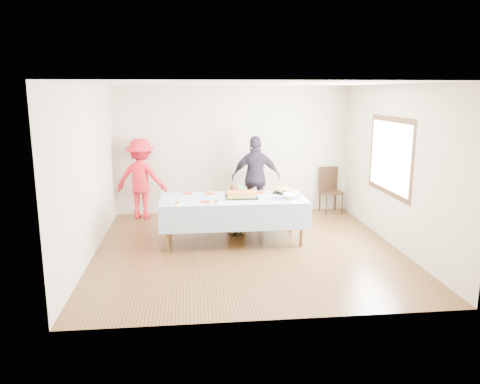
% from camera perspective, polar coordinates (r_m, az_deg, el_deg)
% --- Properties ---
extents(ground, '(5.00, 5.00, 0.00)m').
position_cam_1_polar(ground, '(7.89, 0.88, -6.94)').
color(ground, '#472414').
rests_on(ground, ground).
extents(room_walls, '(5.04, 5.04, 2.72)m').
position_cam_1_polar(room_walls, '(7.51, 1.34, 5.96)').
color(room_walls, beige).
rests_on(room_walls, ground).
extents(party_table, '(2.50, 1.10, 0.78)m').
position_cam_1_polar(party_table, '(8.10, -0.85, -1.09)').
color(party_table, brown).
rests_on(party_table, ground).
extents(birthday_cake, '(0.55, 0.42, 0.10)m').
position_cam_1_polar(birthday_cake, '(8.10, 0.17, -0.35)').
color(birthday_cake, black).
rests_on(birthday_cake, party_table).
extents(rolls_tray, '(0.36, 0.36, 0.11)m').
position_cam_1_polar(rolls_tray, '(8.49, 5.18, 0.18)').
color(rolls_tray, black).
rests_on(rolls_tray, party_table).
extents(punch_bowl, '(0.33, 0.33, 0.08)m').
position_cam_1_polar(punch_bowl, '(8.08, 6.42, -0.50)').
color(punch_bowl, silver).
rests_on(punch_bowl, party_table).
extents(party_hat, '(0.09, 0.09, 0.15)m').
position_cam_1_polar(party_hat, '(8.61, 5.70, 0.55)').
color(party_hat, white).
rests_on(party_hat, party_table).
extents(fork_pile, '(0.24, 0.18, 0.07)m').
position_cam_1_polar(fork_pile, '(8.05, 4.24, -0.56)').
color(fork_pile, white).
rests_on(fork_pile, party_table).
extents(plate_red_far_a, '(0.19, 0.19, 0.01)m').
position_cam_1_polar(plate_red_far_a, '(8.44, -6.44, -0.19)').
color(plate_red_far_a, red).
rests_on(plate_red_far_a, party_table).
extents(plate_red_far_b, '(0.20, 0.20, 0.01)m').
position_cam_1_polar(plate_red_far_b, '(8.41, -3.72, -0.19)').
color(plate_red_far_b, red).
rests_on(plate_red_far_b, party_table).
extents(plate_red_far_c, '(0.17, 0.17, 0.01)m').
position_cam_1_polar(plate_red_far_c, '(8.47, -1.31, -0.08)').
color(plate_red_far_c, red).
rests_on(plate_red_far_c, party_table).
extents(plate_red_far_d, '(0.18, 0.18, 0.01)m').
position_cam_1_polar(plate_red_far_d, '(8.50, 2.46, -0.03)').
color(plate_red_far_d, red).
rests_on(plate_red_far_d, party_table).
extents(plate_red_near, '(0.18, 0.18, 0.01)m').
position_cam_1_polar(plate_red_near, '(7.79, -4.21, -1.20)').
color(plate_red_near, red).
rests_on(plate_red_near, party_table).
extents(plate_white_left, '(0.21, 0.21, 0.01)m').
position_cam_1_polar(plate_white_left, '(7.69, -7.70, -1.45)').
color(plate_white_left, white).
rests_on(plate_white_left, party_table).
extents(plate_white_mid, '(0.23, 0.23, 0.01)m').
position_cam_1_polar(plate_white_mid, '(7.72, -2.92, -1.31)').
color(plate_white_mid, white).
rests_on(plate_white_mid, party_table).
extents(plate_white_right, '(0.22, 0.22, 0.01)m').
position_cam_1_polar(plate_white_right, '(7.87, 5.96, -1.09)').
color(plate_white_right, white).
rests_on(plate_white_right, party_table).
extents(dining_chair, '(0.47, 0.47, 0.98)m').
position_cam_1_polar(dining_chair, '(10.34, 10.90, 0.59)').
color(dining_chair, black).
rests_on(dining_chair, ground).
extents(toddler_left, '(0.36, 0.30, 0.86)m').
position_cam_1_polar(toddler_left, '(8.88, -0.93, -1.86)').
color(toddler_left, red).
rests_on(toddler_left, ground).
extents(toddler_mid, '(0.52, 0.43, 0.92)m').
position_cam_1_polar(toddler_mid, '(8.67, -0.27, -2.02)').
color(toddler_mid, '#267231').
rests_on(toddler_mid, ground).
extents(toddler_right, '(0.49, 0.40, 0.94)m').
position_cam_1_polar(toddler_right, '(8.60, -0.76, -2.06)').
color(toddler_right, tan).
rests_on(toddler_right, ground).
extents(adult_left, '(1.18, 0.85, 1.65)m').
position_cam_1_polar(adult_left, '(9.81, -11.96, 1.59)').
color(adult_left, red).
rests_on(adult_left, ground).
extents(adult_right, '(1.02, 0.48, 1.70)m').
position_cam_1_polar(adult_right, '(9.57, 1.96, 1.76)').
color(adult_right, '#282431').
rests_on(adult_right, ground).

